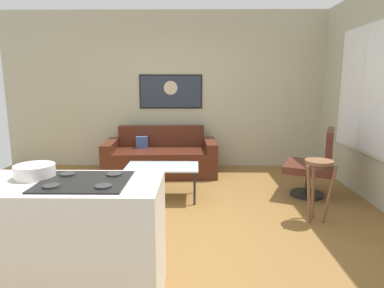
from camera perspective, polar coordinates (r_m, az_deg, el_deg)
ground at (r=4.06m, az=-3.84°, el=-12.46°), size 6.40×6.40×0.04m
back_wall at (r=6.15m, az=-2.20°, el=9.11°), size 6.40×0.05×2.80m
couch at (r=5.74m, az=-5.36°, el=-2.39°), size 1.91×0.95×0.80m
coffee_table at (r=4.50m, az=-5.11°, el=-4.25°), size 0.97×0.55×0.45m
armchair at (r=4.85m, az=20.34°, el=-3.24°), size 0.83×0.84×0.95m
bar_stool at (r=3.98m, az=20.80°, el=-5.08°), size 0.35×0.35×0.71m
kitchen_counter at (r=2.69m, az=-23.48°, el=-15.06°), size 1.64×0.64×0.91m
mixing_bowl at (r=2.65m, az=-25.32°, el=-4.28°), size 0.28×0.28×0.10m
wall_painting at (r=6.12m, az=-3.66°, el=8.96°), size 1.14×0.03×0.61m
window at (r=5.14m, az=27.27°, el=8.31°), size 0.03×1.45×1.71m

